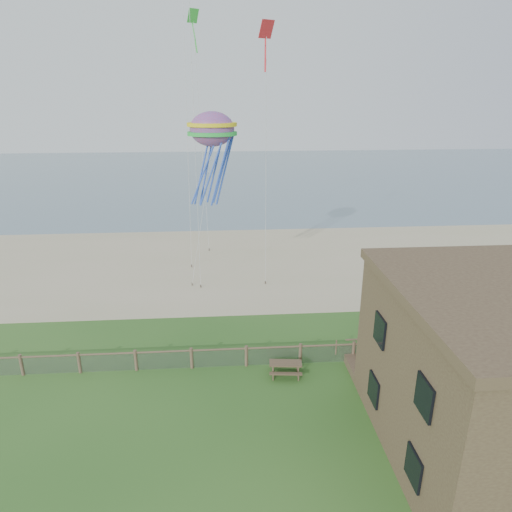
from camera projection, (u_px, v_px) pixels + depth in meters
name	position (u px, v px, depth m)	size (l,w,h in m)	color
ground	(254.00, 444.00, 19.68)	(160.00, 160.00, 0.00)	#244F1B
sand_beach	(237.00, 263.00, 40.29)	(72.00, 20.00, 0.02)	tan
ocean	(229.00, 175.00, 81.51)	(160.00, 68.00, 0.02)	slate
chainlink_fence	(246.00, 357.00, 25.11)	(36.20, 0.20, 1.25)	#473528
motel_deck	(482.00, 362.00, 25.17)	(15.00, 2.00, 0.50)	brown
picnic_table	(285.00, 369.00, 24.38)	(1.72, 1.30, 0.73)	brown
octopus_kite	(213.00, 156.00, 29.43)	(3.18, 2.24, 6.54)	red
kite_red	(266.00, 41.00, 26.36)	(1.03, 0.70, 2.31)	red
kite_green	(193.00, 26.00, 33.16)	(0.99, 0.70, 2.39)	green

